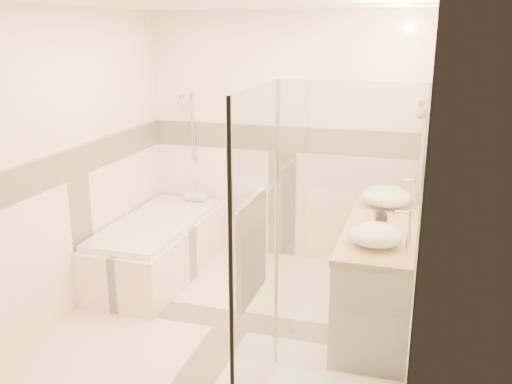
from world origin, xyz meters
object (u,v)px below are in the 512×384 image
(amenity_bottle_a, at_px, (380,217))
(vanity, at_px, (380,275))
(vessel_sink_far, at_px, (376,235))
(shower_enclosure, at_px, (313,341))
(vessel_sink_near, at_px, (387,196))
(amenity_bottle_b, at_px, (382,215))
(bathtub, at_px, (157,245))

(amenity_bottle_a, bearing_deg, vanity, 75.60)
(vessel_sink_far, xyz_separation_m, amenity_bottle_a, (0.00, 0.36, 0.01))
(vanity, relative_size, vessel_sink_far, 4.14)
(shower_enclosure, distance_m, vessel_sink_near, 1.87)
(vessel_sink_near, relative_size, amenity_bottle_a, 2.41)
(amenity_bottle_a, distance_m, amenity_bottle_b, 0.14)
(bathtub, relative_size, shower_enclosure, 0.83)
(vessel_sink_near, height_order, amenity_bottle_b, vessel_sink_near)
(bathtub, bearing_deg, amenity_bottle_a, -11.36)
(amenity_bottle_b, bearing_deg, bathtub, 172.30)
(vanity, bearing_deg, shower_enclosure, -102.97)
(shower_enclosure, distance_m, vessel_sink_far, 0.97)
(bathtub, xyz_separation_m, amenity_bottle_a, (2.13, -0.43, 0.63))
(bathtub, relative_size, amenity_bottle_a, 9.45)
(vessel_sink_far, xyz_separation_m, amenity_bottle_b, (0.00, 0.50, -0.01))
(vessel_sink_far, bearing_deg, bathtub, 159.71)
(bathtub, height_order, amenity_bottle_a, amenity_bottle_a)
(bathtub, bearing_deg, vessel_sink_far, -20.29)
(vanity, height_order, vessel_sink_near, vessel_sink_near)
(vessel_sink_near, xyz_separation_m, vessel_sink_far, (0.00, -0.97, -0.01))
(vanity, height_order, shower_enclosure, shower_enclosure)
(vessel_sink_near, bearing_deg, vessel_sink_far, -90.00)
(bathtub, xyz_separation_m, vessel_sink_far, (2.13, -0.79, 0.62))
(shower_enclosure, bearing_deg, bathtub, 138.90)
(vessel_sink_far, height_order, amenity_bottle_a, amenity_bottle_a)
(bathtub, bearing_deg, vanity, -9.25)
(vessel_sink_near, height_order, amenity_bottle_a, amenity_bottle_a)
(vanity, height_order, amenity_bottle_b, amenity_bottle_b)
(amenity_bottle_a, bearing_deg, bathtub, 168.64)
(vanity, distance_m, amenity_bottle_a, 0.52)
(shower_enclosure, relative_size, amenity_bottle_b, 15.61)
(amenity_bottle_a, bearing_deg, shower_enclosure, -102.88)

